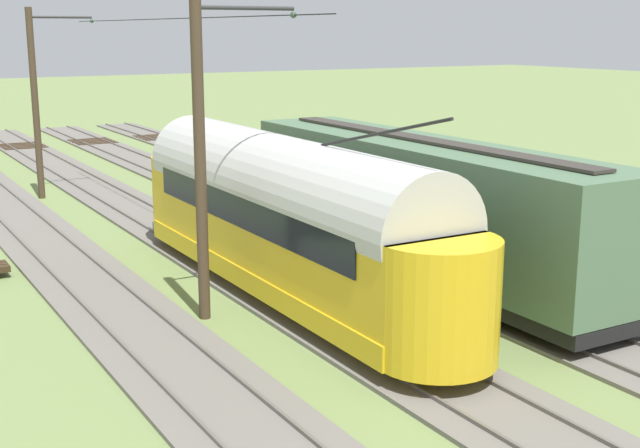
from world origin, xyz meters
The scene contains 12 objects.
ground_plane centered at (0.00, 0.00, 0.00)m, with size 220.00×220.00×0.00m, color olive.
track_streetcar_siding centered at (-6.44, -0.31, 0.05)m, with size 2.80×80.00×0.18m.
track_adjacent_siding centered at (-2.15, -0.31, 0.05)m, with size 2.80×80.00×0.18m.
track_third_siding centered at (2.15, -0.31, 0.05)m, with size 2.80×80.00×0.18m.
track_outer_siding centered at (6.44, -0.31, 0.05)m, with size 2.80×80.00×0.18m.
vintage_streetcar centered at (2.15, 3.41, 2.25)m, with size 2.65×15.63×5.22m.
boxcar_adjacent centered at (-2.14, 3.62, 2.17)m, with size 2.96×14.61×3.85m.
catenary_pole_foreground centered at (4.64, -13.84, 4.11)m, with size 2.78×0.28×7.89m.
catenary_pole_mid_near centered at (4.64, 4.00, 4.11)m, with size 2.78×0.28×7.89m.
overhead_wire_run centered at (2.23, -5.55, 7.35)m, with size 2.57×21.84×0.18m.
switch_stand centered at (-7.92, -6.73, 0.70)m, with size 0.50×0.30×1.24m.
track_end_bumper centered at (-2.15, -11.69, 0.40)m, with size 1.80×0.60×0.80m, color #B2A519.
Camera 1 is at (12.34, 22.85, 7.00)m, focal length 47.89 mm.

